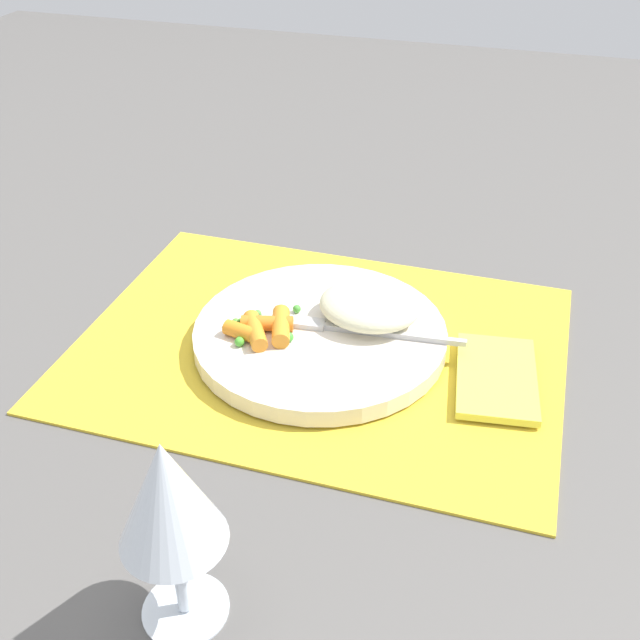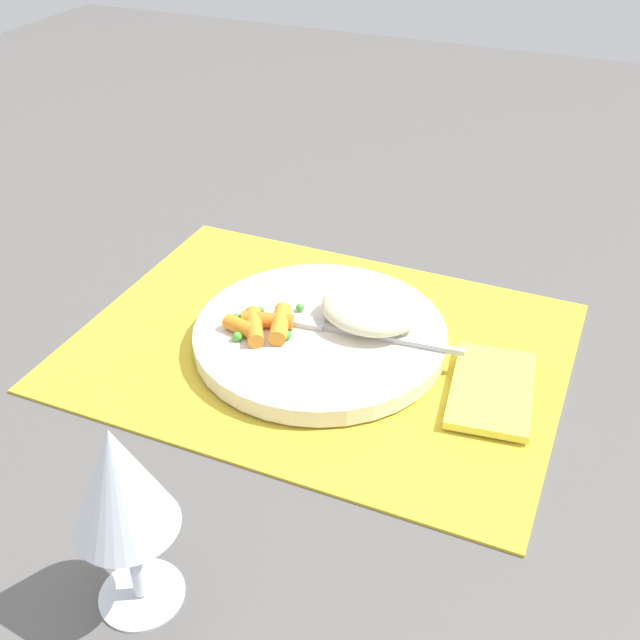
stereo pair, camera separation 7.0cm
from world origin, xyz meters
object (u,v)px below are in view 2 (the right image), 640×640
plate (320,335)px  fork (351,332)px  napkin (492,389)px  wine_glass (124,487)px  rice_mound (371,308)px  carrot_portion (263,324)px

plate → fork: (-0.03, -0.00, 0.01)m
plate → napkin: size_ratio=2.05×
fork → napkin: fork is taller
napkin → wine_glass: bearing=60.6°
fork → wine_glass: (0.03, 0.33, 0.08)m
rice_mound → napkin: (-0.14, 0.04, -0.03)m
plate → carrot_portion: carrot_portion is taller
rice_mound → carrot_portion: rice_mound is taller
plate → fork: 0.04m
fork → wine_glass: 0.34m
carrot_portion → wine_glass: 0.31m
napkin → plate: bearing=-3.2°
rice_mound → wine_glass: size_ratio=0.65×
rice_mound → fork: rice_mound is taller
plate → rice_mound: rice_mound is taller
fork → wine_glass: size_ratio=1.18×
rice_mound → wine_glass: 0.37m
rice_mound → plate: bearing=35.3°
carrot_portion → napkin: size_ratio=0.56×
fork → napkin: (-0.15, 0.01, -0.02)m
rice_mound → carrot_portion: (0.09, 0.06, -0.01)m
plate → napkin: bearing=176.8°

